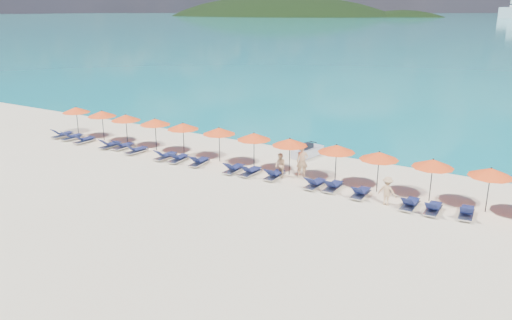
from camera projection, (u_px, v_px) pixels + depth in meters
The scene contains 37 objects.
ground at pixel (226, 196), 26.19m from camera, with size 1400.00×1400.00×0.00m, color beige.
headland_main at pixel (276, 48), 627.60m from camera, with size 374.00×242.00×126.50m.
headland_small at pixel (400, 49), 567.88m from camera, with size 162.00×126.00×85.50m.
jetski at pixel (307, 151), 33.05m from camera, with size 1.35×2.61×0.89m.
beachgoer_a at pixel (302, 161), 28.96m from camera, with size 0.68×0.45×1.87m, color tan.
beachgoer_b at pixel (280, 165), 28.88m from camera, with size 0.70×0.40×1.45m, color tan.
beachgoer_c at pixel (387, 191), 24.81m from camera, with size 0.96×0.44×1.48m, color tan.
umbrella_0 at pixel (76, 110), 38.09m from camera, with size 2.10×2.10×2.28m.
umbrella_1 at pixel (102, 114), 36.70m from camera, with size 2.10×2.10×2.28m.
umbrella_2 at pixel (126, 118), 35.38m from camera, with size 2.10×2.10×2.28m.
umbrella_3 at pixel (155, 122), 34.09m from camera, with size 2.10×2.10×2.28m.
umbrella_4 at pixel (183, 126), 32.82m from camera, with size 2.10×2.10×2.28m.
umbrella_5 at pixel (219, 131), 31.55m from camera, with size 2.10×2.10×2.28m.
umbrella_6 at pixel (254, 136), 30.18m from camera, with size 2.10×2.10×2.28m.
umbrella_7 at pixel (290, 142), 28.91m from camera, with size 2.10×2.10×2.28m.
umbrella_8 at pixel (337, 148), 27.58m from camera, with size 2.10×2.10×2.28m.
umbrella_9 at pixel (379, 156), 26.23m from camera, with size 2.10×2.10×2.28m.
umbrella_10 at pixel (433, 163), 24.93m from camera, with size 2.10×2.10×2.28m.
umbrella_11 at pixel (491, 172), 23.57m from camera, with size 2.10×2.10×2.28m.
lounger_0 at pixel (62, 134), 38.00m from camera, with size 0.70×1.73×0.66m.
lounger_1 at pixel (72, 137), 37.33m from camera, with size 0.74×1.74×0.66m.
lounger_2 at pixel (84, 140), 36.43m from camera, with size 0.62×1.70×0.66m.
lounger_3 at pixel (110, 145), 35.12m from camera, with size 0.69×1.72×0.66m.
lounger_4 at pixel (123, 146), 34.87m from camera, with size 0.75×1.74×0.66m.
lounger_5 at pixel (136, 150), 33.82m from camera, with size 0.78×1.75×0.66m.
lounger_6 at pixel (165, 156), 32.49m from camera, with size 0.75×1.74×0.66m.
lounger_7 at pixel (178, 158), 31.98m from camera, with size 0.77×1.75×0.66m.
lounger_8 at pixel (199, 162), 31.27m from camera, with size 0.78×1.75×0.66m.
lounger_9 at pixel (234, 169), 29.90m from camera, with size 0.64×1.71×0.66m.
lounger_10 at pixel (250, 171), 29.42m from camera, with size 0.67×1.72×0.66m.
lounger_11 at pixel (274, 175), 28.79m from camera, with size 0.65×1.71×0.66m.
lounger_12 at pixel (315, 184), 27.34m from camera, with size 0.77×1.75×0.66m.
lounger_13 at pixel (333, 186), 26.96m from camera, with size 0.65×1.71×0.66m.
lounger_14 at pixel (361, 193), 26.00m from camera, with size 0.63×1.70×0.66m.
lounger_15 at pixel (410, 204), 24.53m from camera, with size 0.65×1.71×0.66m.
lounger_16 at pixel (433, 208), 23.97m from camera, with size 0.65×1.71×0.66m.
lounger_17 at pixel (467, 212), 23.48m from camera, with size 0.75×1.74×0.66m.
Camera 1 is at (14.17, -20.05, 9.45)m, focal length 35.00 mm.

